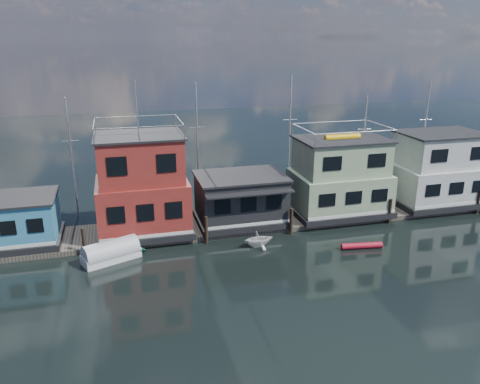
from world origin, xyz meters
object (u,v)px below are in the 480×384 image
object	(u,v)px
houseboat_blue	(15,221)
tarp_runabout	(111,253)
dinghy_white	(258,239)
dinghy_teal	(120,249)
red_kayak	(362,246)
houseboat_white	(438,170)
houseboat_green	(340,178)
houseboat_dark	(241,199)
houseboat_red	(142,187)

from	to	relation	value
houseboat_blue	tarp_runabout	size ratio (longest dim) A/B	1.48
dinghy_white	houseboat_blue	bearing A→B (deg)	72.38
houseboat_blue	dinghy_white	bearing A→B (deg)	-13.98
dinghy_teal	red_kayak	distance (m)	18.15
houseboat_white	dinghy_white	world-z (taller)	houseboat_white
houseboat_green	tarp_runabout	xyz separation A→B (m)	(-19.67, -3.98, -2.94)
red_kayak	houseboat_dark	bearing A→B (deg)	146.40
tarp_runabout	red_kayak	bearing A→B (deg)	-30.76
houseboat_white	houseboat_blue	bearing A→B (deg)	-180.00
houseboat_white	dinghy_teal	bearing A→B (deg)	-173.95
red_kayak	tarp_runabout	world-z (taller)	tarp_runabout
houseboat_blue	red_kayak	xyz separation A→B (m)	(25.20, -6.83, -1.97)
houseboat_red	dinghy_teal	bearing A→B (deg)	-123.77
houseboat_dark	houseboat_green	bearing A→B (deg)	0.12
houseboat_white	red_kayak	world-z (taller)	houseboat_white
houseboat_red	dinghy_teal	world-z (taller)	houseboat_red
dinghy_white	houseboat_white	bearing A→B (deg)	-80.42
houseboat_blue	houseboat_green	world-z (taller)	houseboat_green
houseboat_green	houseboat_red	bearing A→B (deg)	-180.00
houseboat_green	dinghy_white	xyz separation A→B (m)	(-8.78, -4.41, -2.94)
houseboat_red	houseboat_green	size ratio (longest dim) A/B	1.41
houseboat_red	tarp_runabout	bearing A→B (deg)	-123.86
houseboat_blue	dinghy_white	world-z (taller)	houseboat_blue
houseboat_white	dinghy_teal	size ratio (longest dim) A/B	2.03
dinghy_white	tarp_runabout	world-z (taller)	tarp_runabout
red_kayak	houseboat_red	bearing A→B (deg)	164.40
houseboat_dark	dinghy_white	xyz separation A→B (m)	(0.22, -4.39, -1.80)
houseboat_blue	houseboat_red	distance (m)	9.69
houseboat_red	tarp_runabout	size ratio (longest dim) A/B	2.75
dinghy_teal	red_kayak	world-z (taller)	dinghy_teal
houseboat_white	dinghy_white	distance (m)	19.51
houseboat_red	houseboat_white	bearing A→B (deg)	0.00
houseboat_green	dinghy_white	bearing A→B (deg)	-153.32
houseboat_red	houseboat_white	distance (m)	27.01
houseboat_blue	houseboat_red	xyz separation A→B (m)	(9.50, 0.00, 1.90)
houseboat_dark	tarp_runabout	size ratio (longest dim) A/B	1.71
houseboat_white	dinghy_teal	distance (m)	29.39
houseboat_white	red_kayak	bearing A→B (deg)	-148.84
houseboat_dark	red_kayak	bearing A→B (deg)	-41.53
houseboat_white	red_kayak	xyz separation A→B (m)	(-11.30, -6.83, -3.30)
tarp_runabout	dinghy_teal	bearing A→B (deg)	33.94
red_kayak	tarp_runabout	distance (m)	18.59
houseboat_green	tarp_runabout	bearing A→B (deg)	-168.57
houseboat_green	red_kayak	distance (m)	7.71
houseboat_red	houseboat_green	bearing A→B (deg)	0.00
dinghy_teal	red_kayak	size ratio (longest dim) A/B	1.31
houseboat_dark	houseboat_white	distance (m)	19.03
houseboat_dark	tarp_runabout	world-z (taller)	houseboat_dark
houseboat_red	houseboat_blue	bearing A→B (deg)	-180.00
houseboat_blue	houseboat_dark	distance (m)	17.50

